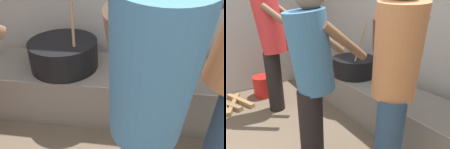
# 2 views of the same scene
# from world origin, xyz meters

# --- Properties ---
(hearth_ledge) EXTENTS (2.52, 0.60, 0.45)m
(hearth_ledge) POSITION_xyz_m (-0.29, 1.72, 0.22)
(hearth_ledge) COLOR slate
(hearth_ledge) RESTS_ON ground_plane
(cooking_pot_main) EXTENTS (0.58, 0.58, 0.70)m
(cooking_pot_main) POSITION_xyz_m (-0.86, 1.71, 0.57)
(cooking_pot_main) COLOR black
(cooking_pot_main) RESTS_ON hearth_ledge
(cook_in_blue_shirt) EXTENTS (0.39, 0.68, 1.54)m
(cook_in_blue_shirt) POSITION_xyz_m (-0.17, 0.71, 0.88)
(cook_in_blue_shirt) COLOR black
(cook_in_blue_shirt) RESTS_ON ground_plane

